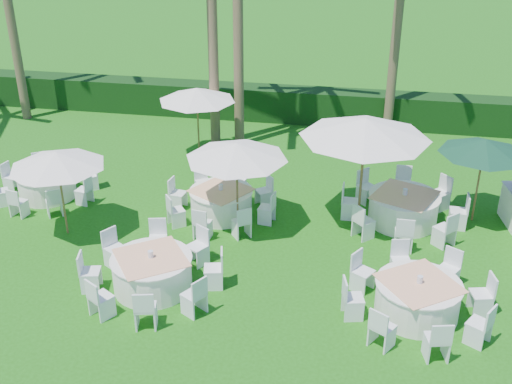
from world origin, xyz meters
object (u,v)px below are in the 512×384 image
at_px(banquet_table_e, 221,202).
at_px(banquet_table_d, 47,184).
at_px(banquet_table_f, 403,208).
at_px(umbrella_green, 484,146).
at_px(umbrella_b, 237,151).
at_px(banquet_table_c, 417,298).
at_px(umbrella_c, 197,94).
at_px(umbrella_d, 365,128).
at_px(umbrella_a, 57,159).
at_px(banquet_table_b, 152,272).

bearing_deg(banquet_table_e, banquet_table_d, 177.91).
distance_m(banquet_table_f, umbrella_green, 2.53).
xyz_separation_m(banquet_table_e, umbrella_b, (0.56, -0.57, 1.75)).
xyz_separation_m(banquet_table_f, umbrella_green, (1.83, 0.45, 1.68)).
bearing_deg(banquet_table_c, banquet_table_f, 92.79).
distance_m(banquet_table_f, umbrella_c, 7.26).
bearing_deg(umbrella_d, banquet_table_f, 9.52).
height_order(umbrella_a, umbrella_green, umbrella_green).
xyz_separation_m(banquet_table_c, banquet_table_e, (-4.96, 3.50, -0.02)).
relative_size(banquet_table_b, umbrella_b, 1.22).
bearing_deg(umbrella_d, banquet_table_c, -70.44).
bearing_deg(umbrella_c, banquet_table_c, -47.36).
distance_m(banquet_table_b, banquet_table_e, 3.63).
distance_m(banquet_table_e, banquet_table_f, 4.79).
bearing_deg(banquet_table_f, banquet_table_c, -87.21).
relative_size(umbrella_d, umbrella_green, 1.42).
relative_size(banquet_table_e, umbrella_green, 1.28).
xyz_separation_m(banquet_table_c, banquet_table_d, (-10.05, 3.68, -0.04)).
distance_m(banquet_table_b, banquet_table_f, 6.81).
bearing_deg(banquet_table_c, umbrella_a, 167.88).
xyz_separation_m(banquet_table_c, umbrella_green, (1.64, 4.40, 1.70)).
height_order(banquet_table_e, umbrella_green, umbrella_green).
height_order(umbrella_b, umbrella_c, umbrella_b).
bearing_deg(umbrella_d, banquet_table_e, -175.94).
distance_m(banquet_table_d, banquet_table_e, 5.10).
bearing_deg(banquet_table_c, umbrella_d, 109.56).
bearing_deg(banquet_table_e, banquet_table_c, -35.19).
height_order(banquet_table_c, umbrella_d, umbrella_d).
relative_size(banquet_table_b, umbrella_d, 0.95).
height_order(banquet_table_f, umbrella_b, umbrella_b).
bearing_deg(banquet_table_b, banquet_table_c, 0.61).
xyz_separation_m(banquet_table_b, banquet_table_f, (5.50, 4.01, 0.01)).
bearing_deg(banquet_table_e, umbrella_b, -45.69).
bearing_deg(umbrella_green, banquet_table_c, -110.47).
height_order(banquet_table_d, umbrella_green, umbrella_green).
xyz_separation_m(banquet_table_c, umbrella_c, (-6.52, 7.08, 1.72)).
xyz_separation_m(banquet_table_c, umbrella_d, (-1.33, 3.76, 2.22)).
bearing_deg(banquet_table_e, banquet_table_f, 5.38).
height_order(banquet_table_b, umbrella_d, umbrella_d).
bearing_deg(umbrella_b, umbrella_d, 15.19).
bearing_deg(umbrella_b, banquet_table_d, 172.34).
height_order(umbrella_a, umbrella_c, umbrella_c).
height_order(banquet_table_b, banquet_table_c, banquet_table_b).
xyz_separation_m(banquet_table_d, umbrella_a, (1.43, -1.83, 1.68)).
bearing_deg(umbrella_green, banquet_table_f, -166.26).
bearing_deg(banquet_table_b, umbrella_green, 31.28).
xyz_separation_m(banquet_table_e, banquet_table_f, (4.77, 0.45, 0.03)).
relative_size(banquet_table_e, umbrella_b, 1.15).
height_order(banquet_table_d, umbrella_d, umbrella_d).
bearing_deg(umbrella_green, umbrella_b, -166.31).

